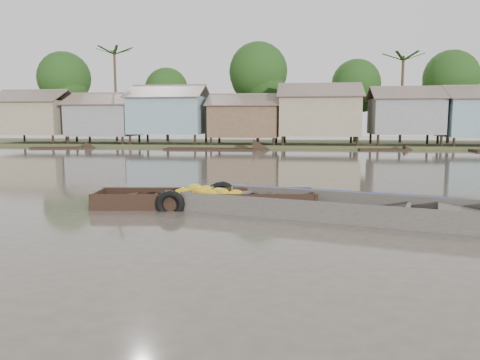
# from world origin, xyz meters

# --- Properties ---
(ground) EXTENTS (120.00, 120.00, 0.00)m
(ground) POSITION_xyz_m (0.00, 0.00, 0.00)
(ground) COLOR #4F453D
(ground) RESTS_ON ground
(riverbank) EXTENTS (120.00, 12.47, 10.22)m
(riverbank) POSITION_xyz_m (3.03, 31.86, 3.07)
(riverbank) COLOR #384723
(riverbank) RESTS_ON ground
(banana_boat) EXTENTS (5.98, 2.11, 0.83)m
(banana_boat) POSITION_xyz_m (-1.61, 1.27, 0.16)
(banana_boat) COLOR black
(banana_boat) RESTS_ON ground
(viewer_boat) EXTENTS (7.67, 3.89, 0.60)m
(viewer_boat) POSITION_xyz_m (1.81, 0.51, 0.06)
(viewer_boat) COLOR #3A3531
(viewer_boat) RESTS_ON ground
(distant_boats) EXTENTS (48.41, 14.53, 0.35)m
(distant_boats) POSITION_xyz_m (9.86, 23.41, -0.05)
(distant_boats) COLOR black
(distant_boats) RESTS_ON ground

